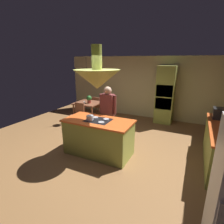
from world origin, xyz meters
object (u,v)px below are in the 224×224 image
object	(u,v)px
oven_tower	(165,95)
chair_facing_island	(78,113)
chair_by_back_wall	(96,105)
microwave_on_counter	(223,114)
cup_on_table	(84,103)
potted_plant_on_table	(89,99)
person_at_island	(108,111)
cooking_pot_on_cooktop	(90,118)
dining_table	(88,105)
kitchen_island	(99,137)

from	to	relation	value
oven_tower	chair_facing_island	bearing A→B (deg)	-147.13
chair_by_back_wall	microwave_on_counter	size ratio (longest dim) A/B	1.89
cup_on_table	potted_plant_on_table	bearing A→B (deg)	56.78
person_at_island	cooking_pot_on_cooktop	distance (m)	0.85
potted_plant_on_table	dining_table	bearing A→B (deg)	152.27
person_at_island	cup_on_table	size ratio (longest dim) A/B	18.73
chair_by_back_wall	potted_plant_on_table	world-z (taller)	potted_plant_on_table
chair_by_back_wall	cup_on_table	bearing A→B (deg)	89.41
chair_facing_island	microwave_on_counter	distance (m)	4.58
oven_tower	potted_plant_on_table	xyz separation A→B (m)	(-2.70, -1.20, -0.17)
dining_table	chair_by_back_wall	xyz separation A→B (m)	(0.00, 0.67, -0.15)
kitchen_island	chair_facing_island	distance (m)	2.22
person_at_island	cooking_pot_on_cooktop	size ratio (longest dim) A/B	9.37
person_at_island	kitchen_island	bearing A→B (deg)	-82.97
oven_tower	chair_facing_island	world-z (taller)	oven_tower
person_at_island	microwave_on_counter	size ratio (longest dim) A/B	3.66
potted_plant_on_table	cooking_pot_on_cooktop	size ratio (longest dim) A/B	1.67
dining_table	cup_on_table	world-z (taller)	cup_on_table
potted_plant_on_table	chair_by_back_wall	bearing A→B (deg)	98.03
dining_table	chair_facing_island	distance (m)	0.68
potted_plant_on_table	person_at_island	bearing A→B (deg)	-41.47
cup_on_table	cooking_pot_on_cooktop	world-z (taller)	cooking_pot_on_cooktop
oven_tower	cooking_pot_on_cooktop	bearing A→B (deg)	-110.48
dining_table	cup_on_table	bearing A→B (deg)	-92.36
oven_tower	microwave_on_counter	world-z (taller)	oven_tower
kitchen_island	potted_plant_on_table	world-z (taller)	potted_plant_on_table
cup_on_table	microwave_on_counter	size ratio (longest dim) A/B	0.20
chair_by_back_wall	cooking_pot_on_cooktop	distance (m)	3.32
microwave_on_counter	dining_table	bearing A→B (deg)	172.12
potted_plant_on_table	cup_on_table	distance (m)	0.24
kitchen_island	microwave_on_counter	size ratio (longest dim) A/B	3.83
dining_table	cooking_pot_on_cooktop	bearing A→B (deg)	-55.37
chair_by_back_wall	cup_on_table	world-z (taller)	chair_by_back_wall
chair_facing_island	microwave_on_counter	size ratio (longest dim) A/B	1.89
cup_on_table	oven_tower	bearing A→B (deg)	25.93
cup_on_table	kitchen_island	bearing A→B (deg)	-47.69
kitchen_island	potted_plant_on_table	size ratio (longest dim) A/B	5.87
cooking_pot_on_cooktop	microwave_on_counter	bearing A→B (deg)	28.10
oven_tower	chair_facing_island	size ratio (longest dim) A/B	2.52
chair_by_back_wall	microwave_on_counter	distance (m)	4.76
cooking_pot_on_cooktop	person_at_island	bearing A→B (deg)	85.09
microwave_on_counter	cooking_pot_on_cooktop	size ratio (longest dim) A/B	2.56
person_at_island	chair_facing_island	size ratio (longest dim) A/B	1.94
microwave_on_counter	cooking_pot_on_cooktop	bearing A→B (deg)	-151.90
chair_by_back_wall	cooking_pot_on_cooktop	size ratio (longest dim) A/B	4.83
potted_plant_on_table	microwave_on_counter	xyz separation A→B (m)	(4.44, -0.57, 0.14)
kitchen_island	cup_on_table	distance (m)	2.56
dining_table	chair_by_back_wall	world-z (taller)	chair_by_back_wall
chair_by_back_wall	cup_on_table	distance (m)	0.94
potted_plant_on_table	oven_tower	bearing A→B (deg)	23.92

